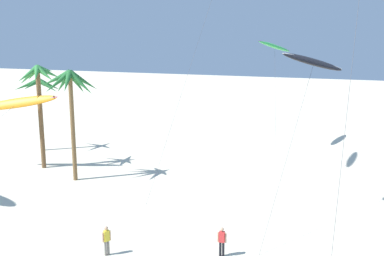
% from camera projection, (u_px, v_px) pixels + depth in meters
% --- Properties ---
extents(palm_tree_0, '(4.45, 5.02, 7.82)m').
position_uv_depth(palm_tree_0, '(39.00, 92.00, 45.52)').
color(palm_tree_0, olive).
rests_on(palm_tree_0, ground).
extents(palm_tree_1, '(4.70, 4.43, 9.32)m').
position_uv_depth(palm_tree_1, '(70.00, 90.00, 35.16)').
color(palm_tree_1, brown).
rests_on(palm_tree_1, ground).
extents(palm_tree_2, '(4.00, 4.23, 9.53)m').
position_uv_depth(palm_tree_2, '(39.00, 85.00, 38.77)').
color(palm_tree_2, brown).
rests_on(palm_tree_2, ground).
extents(flying_kite_1, '(7.41, 11.55, 7.23)m').
position_uv_depth(flying_kite_1, '(17.00, 103.00, 38.38)').
color(flying_kite_1, orange).
rests_on(flying_kite_1, ground).
extents(flying_kite_2, '(3.98, 11.25, 11.15)m').
position_uv_depth(flying_kite_2, '(314.00, 62.00, 28.82)').
color(flying_kite_2, black).
rests_on(flying_kite_2, ground).
extents(flying_kite_8, '(2.90, 7.81, 11.96)m').
position_uv_depth(flying_kite_8, '(275.00, 46.00, 46.79)').
color(flying_kite_8, green).
rests_on(flying_kite_8, ground).
extents(person_near_left, '(0.32, 0.46, 1.68)m').
position_uv_depth(person_near_left, '(107.00, 239.00, 23.51)').
color(person_near_left, slate).
rests_on(person_near_left, ground).
extents(person_near_right, '(0.50, 0.25, 1.68)m').
position_uv_depth(person_near_right, '(222.00, 241.00, 23.37)').
color(person_near_right, black).
rests_on(person_near_right, ground).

